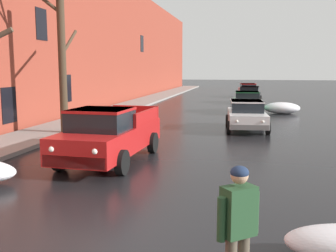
{
  "coord_description": "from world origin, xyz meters",
  "views": [
    {
      "loc": [
        2.47,
        -5.8,
        2.95
      ],
      "look_at": [
        -0.32,
        8.18,
        0.87
      ],
      "focal_mm": 42.19,
      "sensor_mm": 36.0,
      "label": 1
    }
  ],
  "objects_px": {
    "sedan_black_parked_far_down_block": "(250,94)",
    "bare_tree_second_along_sidewalk": "(61,55)",
    "sedan_green_parked_kerbside_mid": "(247,101)",
    "sedan_red_queued_behind_truck": "(248,90)",
    "pickup_truck_red_approaching_near_lane": "(109,134)",
    "sedan_white_parked_kerbside_close": "(247,114)",
    "pedestrian_with_coffee": "(238,222)"
  },
  "relations": [
    {
      "from": "sedan_black_parked_far_down_block",
      "to": "sedan_red_queued_behind_truck",
      "type": "height_order",
      "value": "same"
    },
    {
      "from": "bare_tree_second_along_sidewalk",
      "to": "pedestrian_with_coffee",
      "type": "height_order",
      "value": "bare_tree_second_along_sidewalk"
    },
    {
      "from": "sedan_green_parked_kerbside_mid",
      "to": "sedan_red_queued_behind_truck",
      "type": "distance_m",
      "value": 14.72
    },
    {
      "from": "sedan_white_parked_kerbside_close",
      "to": "pickup_truck_red_approaching_near_lane",
      "type": "bearing_deg",
      "value": -119.4
    },
    {
      "from": "bare_tree_second_along_sidewalk",
      "to": "sedan_white_parked_kerbside_close",
      "type": "xyz_separation_m",
      "value": [
        7.95,
        3.18,
        -2.77
      ]
    },
    {
      "from": "pickup_truck_red_approaching_near_lane",
      "to": "sedan_red_queued_behind_truck",
      "type": "relative_size",
      "value": 1.2
    },
    {
      "from": "sedan_white_parked_kerbside_close",
      "to": "sedan_green_parked_kerbside_mid",
      "type": "bearing_deg",
      "value": 89.93
    },
    {
      "from": "pickup_truck_red_approaching_near_lane",
      "to": "pedestrian_with_coffee",
      "type": "height_order",
      "value": "same"
    },
    {
      "from": "sedan_black_parked_far_down_block",
      "to": "pedestrian_with_coffee",
      "type": "xyz_separation_m",
      "value": [
        -0.29,
        -29.69,
        0.28
      ]
    },
    {
      "from": "bare_tree_second_along_sidewalk",
      "to": "sedan_black_parked_far_down_block",
      "type": "distance_m",
      "value": 20.34
    },
    {
      "from": "pickup_truck_red_approaching_near_lane",
      "to": "sedan_red_queued_behind_truck",
      "type": "distance_m",
      "value": 30.29
    },
    {
      "from": "sedan_red_queued_behind_truck",
      "to": "sedan_black_parked_far_down_block",
      "type": "bearing_deg",
      "value": -88.94
    },
    {
      "from": "pickup_truck_red_approaching_near_lane",
      "to": "sedan_white_parked_kerbside_close",
      "type": "distance_m",
      "value": 8.68
    },
    {
      "from": "bare_tree_second_along_sidewalk",
      "to": "sedan_red_queued_behind_truck",
      "type": "distance_m",
      "value": 26.97
    },
    {
      "from": "bare_tree_second_along_sidewalk",
      "to": "pedestrian_with_coffee",
      "type": "relative_size",
      "value": 3.87
    },
    {
      "from": "bare_tree_second_along_sidewalk",
      "to": "sedan_green_parked_kerbside_mid",
      "type": "height_order",
      "value": "bare_tree_second_along_sidewalk"
    },
    {
      "from": "bare_tree_second_along_sidewalk",
      "to": "pickup_truck_red_approaching_near_lane",
      "type": "xyz_separation_m",
      "value": [
        3.69,
        -4.38,
        -2.64
      ]
    },
    {
      "from": "sedan_white_parked_kerbside_close",
      "to": "sedan_black_parked_far_down_block",
      "type": "distance_m",
      "value": 15.24
    },
    {
      "from": "sedan_white_parked_kerbside_close",
      "to": "pedestrian_with_coffee",
      "type": "bearing_deg",
      "value": -90.3
    },
    {
      "from": "sedan_red_queued_behind_truck",
      "to": "pickup_truck_red_approaching_near_lane",
      "type": "bearing_deg",
      "value": -98.25
    },
    {
      "from": "pickup_truck_red_approaching_near_lane",
      "to": "sedan_green_parked_kerbside_mid",
      "type": "relative_size",
      "value": 1.27
    },
    {
      "from": "sedan_black_parked_far_down_block",
      "to": "bare_tree_second_along_sidewalk",
      "type": "bearing_deg",
      "value": -113.93
    },
    {
      "from": "bare_tree_second_along_sidewalk",
      "to": "pedestrian_with_coffee",
      "type": "bearing_deg",
      "value": -55.05
    },
    {
      "from": "pickup_truck_red_approaching_near_lane",
      "to": "pedestrian_with_coffee",
      "type": "xyz_separation_m",
      "value": [
        4.19,
        -6.89,
        0.15
      ]
    },
    {
      "from": "bare_tree_second_along_sidewalk",
      "to": "sedan_black_parked_far_down_block",
      "type": "height_order",
      "value": "bare_tree_second_along_sidewalk"
    },
    {
      "from": "sedan_black_parked_far_down_block",
      "to": "pedestrian_with_coffee",
      "type": "bearing_deg",
      "value": -90.57
    },
    {
      "from": "sedan_white_parked_kerbside_close",
      "to": "pedestrian_with_coffee",
      "type": "distance_m",
      "value": 14.45
    },
    {
      "from": "sedan_red_queued_behind_truck",
      "to": "pedestrian_with_coffee",
      "type": "relative_size",
      "value": 2.47
    },
    {
      "from": "sedan_white_parked_kerbside_close",
      "to": "pedestrian_with_coffee",
      "type": "relative_size",
      "value": 2.33
    },
    {
      "from": "sedan_white_parked_kerbside_close",
      "to": "sedan_black_parked_far_down_block",
      "type": "relative_size",
      "value": 0.98
    },
    {
      "from": "sedan_green_parked_kerbside_mid",
      "to": "sedan_red_queued_behind_truck",
      "type": "relative_size",
      "value": 0.94
    },
    {
      "from": "sedan_white_parked_kerbside_close",
      "to": "sedan_green_parked_kerbside_mid",
      "type": "height_order",
      "value": "same"
    }
  ]
}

